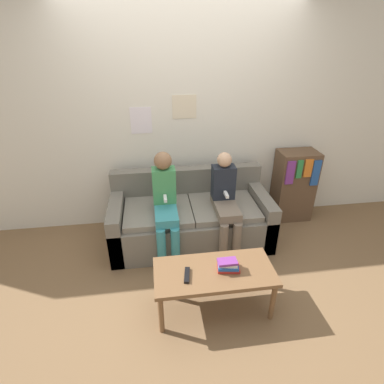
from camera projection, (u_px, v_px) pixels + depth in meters
The scene contains 9 objects.
ground_plane at pixel (197, 268), 3.11m from camera, with size 10.00×10.00×0.00m, color brown.
wall_back at pixel (184, 118), 3.40m from camera, with size 8.00×0.07×2.60m.
couch at pixel (190, 218), 3.44m from camera, with size 1.76×0.82×0.77m.
coffee_table at pixel (214, 275), 2.50m from camera, with size 1.00×0.47×0.41m.
person_left at pixel (165, 201), 3.07m from camera, with size 0.24×0.56×1.12m.
person_right at pixel (225, 200), 3.16m from camera, with size 0.24×0.56×1.08m.
tv_remote at pixel (187, 275), 2.41m from camera, with size 0.07×0.17×0.02m.
book_stack at pixel (228, 265), 2.46m from camera, with size 0.20×0.14×0.10m.
bookshelf at pixel (294, 185), 3.78m from camera, with size 0.47×0.34×0.90m.
Camera 1 is at (-0.39, -2.35, 2.15)m, focal length 28.00 mm.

